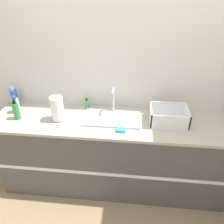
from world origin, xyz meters
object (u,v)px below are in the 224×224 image
(bottle_blue, at_px, (14,97))
(paper_towel_roll, at_px, (57,109))
(sink, at_px, (112,117))
(soap_dispenser, at_px, (87,104))
(dish_rack, at_px, (168,117))
(bottle_clear, at_px, (16,105))
(bottle_green, at_px, (16,110))

(bottle_blue, bearing_deg, paper_towel_roll, -23.13)
(sink, height_order, soap_dispenser, sink)
(sink, height_order, bottle_blue, sink)
(dish_rack, bearing_deg, sink, 179.72)
(sink, relative_size, bottle_clear, 3.01)
(paper_towel_roll, xyz_separation_m, bottle_blue, (-0.59, 0.25, -0.03))
(bottle_blue, relative_size, bottle_clear, 1.19)
(dish_rack, xyz_separation_m, bottle_green, (-1.55, -0.10, 0.04))
(bottle_green, bearing_deg, bottle_blue, 119.73)
(bottle_blue, relative_size, bottle_green, 1.05)
(sink, relative_size, dish_rack, 1.58)
(sink, relative_size, bottle_blue, 2.53)
(bottle_clear, distance_m, bottle_green, 0.14)
(dish_rack, distance_m, bottle_green, 1.56)
(bottle_clear, bearing_deg, soap_dispenser, 12.81)
(paper_towel_roll, relative_size, bottle_blue, 1.12)
(paper_towel_roll, height_order, bottle_blue, paper_towel_roll)
(sink, distance_m, bottle_blue, 1.16)
(sink, distance_m, dish_rack, 0.57)
(bottle_blue, bearing_deg, bottle_clear, -59.52)
(dish_rack, height_order, bottle_green, bottle_green)
(paper_towel_roll, bearing_deg, soap_dispenser, 47.48)
(bottle_clear, bearing_deg, sink, -1.35)
(dish_rack, bearing_deg, paper_towel_roll, -176.39)
(sink, xyz_separation_m, soap_dispenser, (-0.30, 0.19, 0.03))
(paper_towel_roll, distance_m, bottle_green, 0.43)
(dish_rack, relative_size, bottle_clear, 1.90)
(bottle_green, xyz_separation_m, soap_dispenser, (0.68, 0.29, -0.05))
(paper_towel_roll, distance_m, dish_rack, 1.13)
(dish_rack, xyz_separation_m, soap_dispenser, (-0.88, 0.20, -0.01))
(sink, xyz_separation_m, dish_rack, (0.57, -0.00, 0.04))
(paper_towel_roll, relative_size, soap_dispenser, 2.25)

